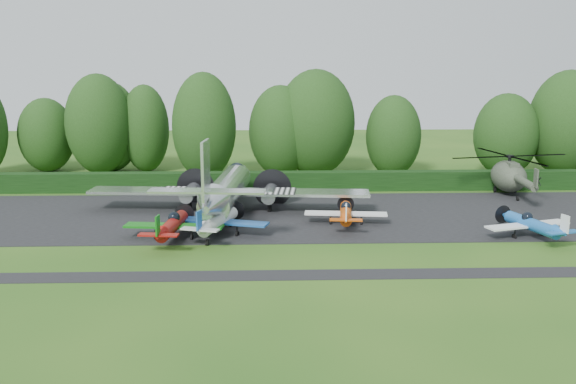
{
  "coord_description": "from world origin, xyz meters",
  "views": [
    {
      "loc": [
        -3.35,
        -45.01,
        13.55
      ],
      "look_at": [
        -1.58,
        8.22,
        2.5
      ],
      "focal_mm": 40.0,
      "sensor_mm": 36.0,
      "label": 1
    }
  ],
  "objects_px": {
    "transport_plane": "(226,191)",
    "light_plane_white": "(218,221)",
    "light_plane_red": "(172,225)",
    "light_plane_blue": "(532,224)",
    "light_plane_orange": "(346,213)",
    "helicopter": "(509,173)"
  },
  "relations": [
    {
      "from": "light_plane_orange",
      "to": "light_plane_blue",
      "type": "height_order",
      "value": "light_plane_blue"
    },
    {
      "from": "transport_plane",
      "to": "light_plane_red",
      "type": "relative_size",
      "value": 3.16
    },
    {
      "from": "light_plane_red",
      "to": "light_plane_orange",
      "type": "bearing_deg",
      "value": 9.58
    },
    {
      "from": "light_plane_blue",
      "to": "light_plane_white",
      "type": "bearing_deg",
      "value": -166.86
    },
    {
      "from": "light_plane_white",
      "to": "helicopter",
      "type": "xyz_separation_m",
      "value": [
        28.41,
        14.82,
        0.95
      ]
    },
    {
      "from": "transport_plane",
      "to": "light_plane_red",
      "type": "bearing_deg",
      "value": -120.07
    },
    {
      "from": "light_plane_white",
      "to": "helicopter",
      "type": "height_order",
      "value": "helicopter"
    },
    {
      "from": "light_plane_red",
      "to": "light_plane_orange",
      "type": "height_order",
      "value": "light_plane_red"
    },
    {
      "from": "transport_plane",
      "to": "helicopter",
      "type": "bearing_deg",
      "value": 10.87
    },
    {
      "from": "transport_plane",
      "to": "helicopter",
      "type": "relative_size",
      "value": 1.72
    },
    {
      "from": "light_plane_red",
      "to": "light_plane_blue",
      "type": "relative_size",
      "value": 1.08
    },
    {
      "from": "light_plane_orange",
      "to": "light_plane_white",
      "type": "bearing_deg",
      "value": -171.51
    },
    {
      "from": "helicopter",
      "to": "light_plane_blue",
      "type": "bearing_deg",
      "value": -108.79
    },
    {
      "from": "transport_plane",
      "to": "light_plane_red",
      "type": "distance_m",
      "value": 8.75
    },
    {
      "from": "transport_plane",
      "to": "light_plane_white",
      "type": "bearing_deg",
      "value": -97.24
    },
    {
      "from": "light_plane_blue",
      "to": "helicopter",
      "type": "distance_m",
      "value": 16.89
    },
    {
      "from": "light_plane_red",
      "to": "transport_plane",
      "type": "bearing_deg",
      "value": 58.39
    },
    {
      "from": "light_plane_red",
      "to": "helicopter",
      "type": "height_order",
      "value": "helicopter"
    },
    {
      "from": "transport_plane",
      "to": "light_plane_orange",
      "type": "distance_m",
      "value": 10.85
    },
    {
      "from": "transport_plane",
      "to": "light_plane_white",
      "type": "relative_size",
      "value": 3.16
    },
    {
      "from": "transport_plane",
      "to": "helicopter",
      "type": "distance_m",
      "value": 29.35
    },
    {
      "from": "light_plane_red",
      "to": "helicopter",
      "type": "xyz_separation_m",
      "value": [
        31.83,
        16.05,
        0.95
      ]
    }
  ]
}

